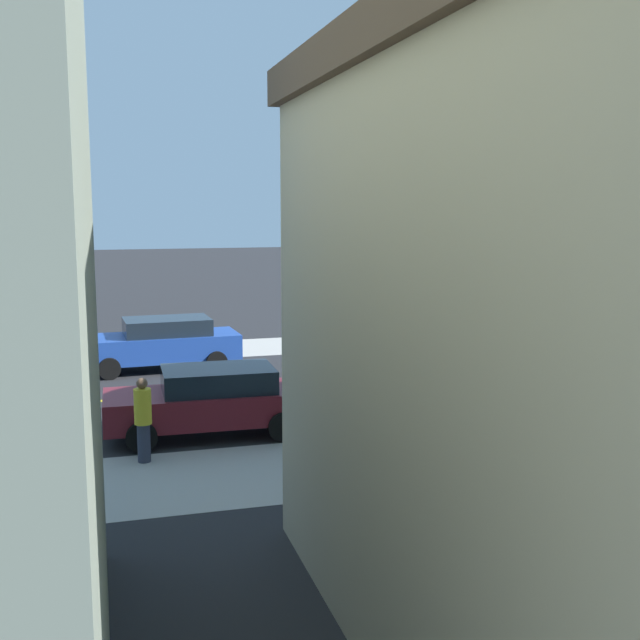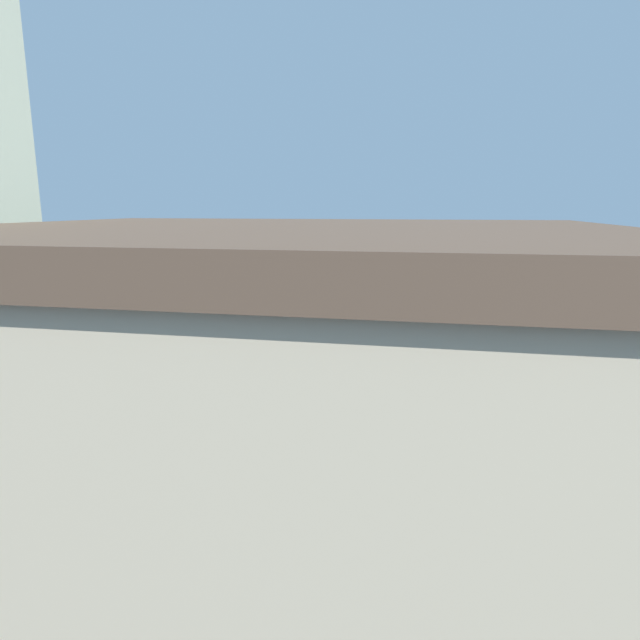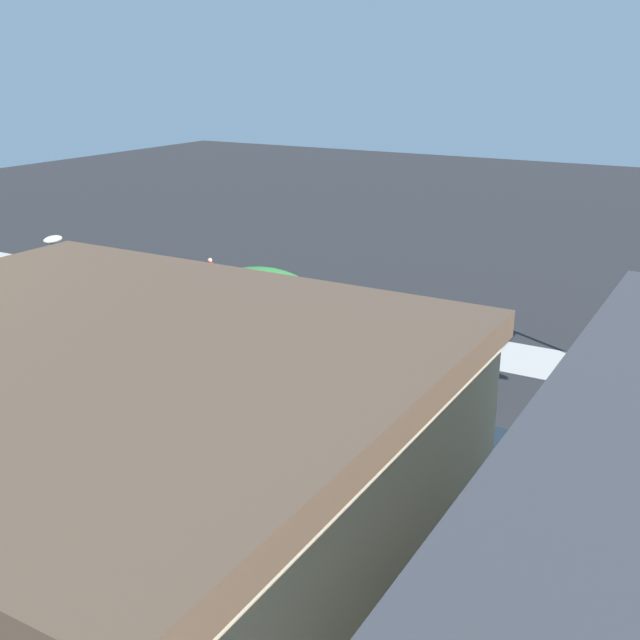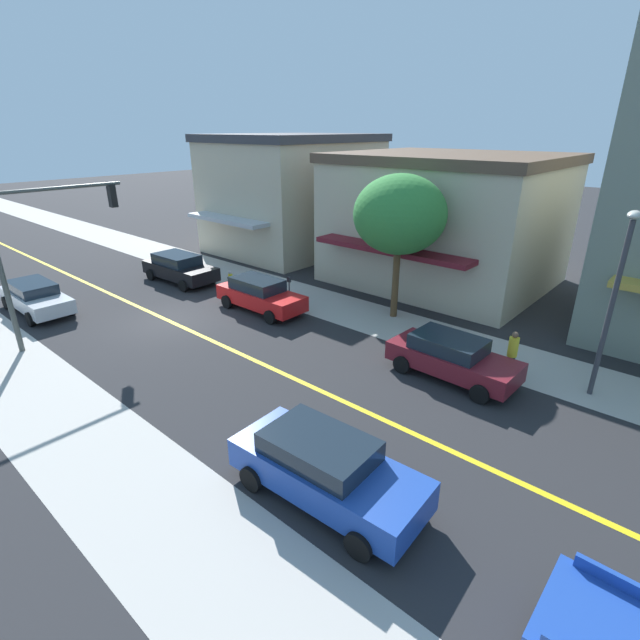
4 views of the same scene
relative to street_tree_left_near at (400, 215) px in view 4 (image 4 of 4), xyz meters
The scene contains 17 objects.
ground_plane 11.34m from the street_tree_left_near, 45.11° to the right, with size 140.00×140.00×0.00m, color #262628.
sidewalk_left 8.72m from the street_tree_left_near, 83.37° to the right, with size 3.33×126.00×0.01m, color #ADA8A0.
sidewalk_right 16.25m from the street_tree_left_near, 28.05° to the right, with size 3.33×126.00×0.01m, color #ADA8A0.
road_centerline_stripe 11.34m from the street_tree_left_near, 45.11° to the right, with size 0.20×126.00×0.00m, color yellow.
corner_shop_building 14.46m from the street_tree_left_near, 116.92° to the right, with size 12.02×8.82×7.76m.
tan_rowhouse 6.74m from the street_tree_left_near, behind, with size 10.97×11.21×6.92m.
street_tree_left_near is the anchor object (origin of this frame).
fire_hydrant 10.71m from the street_tree_left_near, 78.74° to the right, with size 0.44×0.24×0.74m.
parking_meter 6.52m from the street_tree_left_near, 69.22° to the right, with size 0.12×0.18×1.32m.
traffic_light_mast 14.38m from the street_tree_left_near, 38.27° to the right, with size 5.10×0.32×6.52m.
street_lamp 8.87m from the street_tree_left_near, 80.08° to the left, with size 0.70×0.36×5.98m.
red_sedan_left_curb 7.41m from the street_tree_left_near, 55.10° to the right, with size 1.94×4.63×1.56m.
maroon_sedan_left_curb 7.05m from the street_tree_left_near, 52.77° to the left, with size 2.09×4.49×1.49m.
silver_sedan_right_curb 17.32m from the street_tree_left_near, 50.33° to the right, with size 1.95×4.76×1.43m.
blue_sedan_right_curb 12.59m from the street_tree_left_near, 25.55° to the left, with size 2.29×4.83×1.58m.
black_sedan_left_curb 13.13m from the street_tree_left_near, 73.42° to the right, with size 2.23×4.83×1.57m.
pedestrian_yellow_shirt 7.56m from the street_tree_left_near, 71.45° to the left, with size 0.34×0.34×1.69m.
Camera 4 is at (10.16, 18.21, 8.14)m, focal length 26.29 mm.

